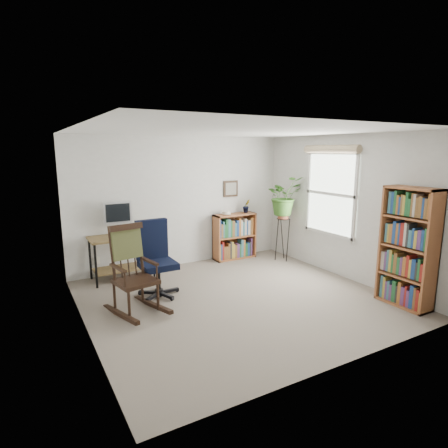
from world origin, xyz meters
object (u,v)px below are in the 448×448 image
desk (122,258)px  low_bookshelf (235,236)px  rocking_chair (135,269)px  tall_bookshelf (408,248)px  office_chair (158,259)px

desk → low_bookshelf: 2.28m
desk → rocking_chair: size_ratio=0.85×
low_bookshelf → tall_bookshelf: tall_bookshelf is taller
office_chair → low_bookshelf: 2.31m
desk → tall_bookshelf: tall_bookshelf is taller
low_bookshelf → tall_bookshelf: size_ratio=0.55×
desk → low_bookshelf: bearing=3.0°
desk → rocking_chair: rocking_chair is taller
office_chair → rocking_chair: rocking_chair is taller
desk → office_chair: size_ratio=0.89×
desk → low_bookshelf: low_bookshelf is taller
low_bookshelf → tall_bookshelf: 3.30m
rocking_chair → tall_bookshelf: bearing=-36.3°
office_chair → tall_bookshelf: (2.88, -2.01, 0.26)m
desk → rocking_chair: (-0.18, -1.44, 0.23)m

